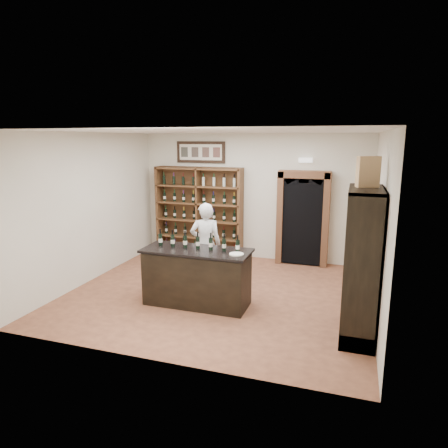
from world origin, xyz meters
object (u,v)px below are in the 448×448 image
at_px(side_cabinet, 362,287).
at_px(shopkeeper, 206,245).
at_px(counter_bottle_0, 160,239).
at_px(wine_crate, 368,172).
at_px(wine_shelf, 199,211).
at_px(tasting_counter, 197,277).

xyz_separation_m(side_cabinet, shopkeeper, (-2.91, 1.24, 0.08)).
relative_size(counter_bottle_0, wine_crate, 0.69).
bearing_deg(counter_bottle_0, side_cabinet, -6.01).
bearing_deg(wine_shelf, wine_crate, -39.45).
height_order(wine_shelf, shopkeeper, wine_shelf).
bearing_deg(shopkeeper, tasting_counter, 82.79).
bearing_deg(tasting_counter, wine_shelf, 110.56).
xyz_separation_m(counter_bottle_0, shopkeeper, (0.53, 0.88, -0.27)).
bearing_deg(shopkeeper, counter_bottle_0, 40.26).
bearing_deg(counter_bottle_0, wine_crate, -4.17).
height_order(side_cabinet, shopkeeper, side_cabinet).
height_order(counter_bottle_0, side_cabinet, side_cabinet).
height_order(wine_shelf, tasting_counter, wine_shelf).
xyz_separation_m(tasting_counter, wine_crate, (2.69, -0.19, 1.92)).
relative_size(counter_bottle_0, shopkeeper, 0.18).
relative_size(tasting_counter, counter_bottle_0, 6.27).
distance_m(wine_shelf, shopkeeper, 2.21).
bearing_deg(side_cabinet, counter_bottle_0, 173.99).
bearing_deg(side_cabinet, tasting_counter, 173.72).
distance_m(shopkeeper, wine_crate, 3.47).
xyz_separation_m(shopkeeper, wine_crate, (2.88, -1.13, 1.58)).
xyz_separation_m(tasting_counter, counter_bottle_0, (-0.72, 0.06, 0.61)).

